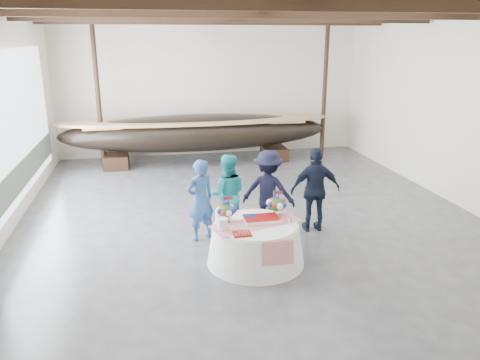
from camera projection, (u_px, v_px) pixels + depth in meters
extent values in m
cube|color=#3D3D42|center=(249.00, 214.00, 10.56)|extent=(10.00, 12.00, 0.01)
cube|color=silver|center=(211.00, 87.00, 15.53)|extent=(10.00, 0.02, 4.50)
cube|color=silver|center=(391.00, 219.00, 4.28)|extent=(10.00, 0.02, 4.50)
cube|color=silver|center=(460.00, 109.00, 10.85)|extent=(0.02, 12.00, 4.50)
cube|color=white|center=(250.00, 2.00, 9.24)|extent=(10.00, 12.00, 0.01)
cube|color=black|center=(309.00, 4.00, 6.04)|extent=(9.80, 0.12, 0.18)
cube|color=black|center=(262.00, 13.00, 8.38)|extent=(9.80, 0.12, 0.18)
cube|color=black|center=(236.00, 18.00, 10.72)|extent=(9.80, 0.12, 0.18)
cube|color=black|center=(219.00, 22.00, 13.06)|extent=(9.80, 0.12, 0.18)
cube|color=black|center=(250.00, 9.00, 9.28)|extent=(0.15, 11.76, 0.15)
cylinder|color=black|center=(98.00, 94.00, 13.63)|extent=(0.14, 0.14, 4.50)
cylinder|color=black|center=(325.00, 89.00, 14.95)|extent=(0.14, 0.14, 4.50)
cube|color=silver|center=(13.00, 127.00, 9.98)|extent=(0.02, 7.00, 3.20)
cube|color=#596654|center=(21.00, 176.00, 10.31)|extent=(0.02, 7.00, 0.60)
cube|color=black|center=(116.00, 161.00, 14.30)|extent=(0.73, 0.94, 0.42)
cube|color=black|center=(274.00, 153.00, 15.24)|extent=(0.73, 0.94, 0.42)
ellipsoid|color=black|center=(197.00, 133.00, 14.54)|extent=(8.34, 1.67, 1.15)
cube|color=#9E7A4C|center=(197.00, 123.00, 14.45)|extent=(6.67, 1.09, 0.06)
cone|color=white|center=(256.00, 244.00, 8.23)|extent=(1.72, 1.72, 0.71)
cylinder|color=white|center=(256.00, 225.00, 8.13)|extent=(1.46, 1.46, 0.04)
cube|color=red|center=(256.00, 223.00, 8.12)|extent=(1.68, 0.99, 0.01)
cube|color=white|center=(261.00, 220.00, 8.20)|extent=(0.60, 0.40, 0.07)
cylinder|color=white|center=(222.00, 224.00, 7.84)|extent=(0.18, 0.18, 0.20)
cylinder|color=white|center=(220.00, 214.00, 8.29)|extent=(0.18, 0.18, 0.18)
cube|color=maroon|center=(242.00, 234.00, 7.66)|extent=(0.30, 0.24, 0.03)
cone|color=silver|center=(289.00, 220.00, 8.10)|extent=(0.09, 0.09, 0.12)
imported|color=navy|center=(200.00, 200.00, 9.07)|extent=(0.70, 0.60, 1.63)
imported|color=teal|center=(227.00, 194.00, 9.37)|extent=(0.89, 0.74, 1.65)
imported|color=black|center=(268.00, 191.00, 9.50)|extent=(1.26, 1.05, 1.69)
imported|color=black|center=(315.00, 190.00, 9.48)|extent=(1.04, 0.47, 1.74)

